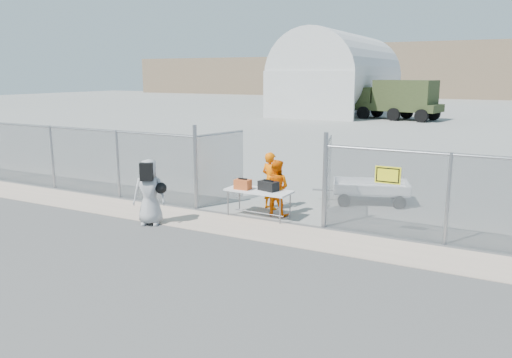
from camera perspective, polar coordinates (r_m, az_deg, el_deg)
The scene contains 14 objects.
ground at distance 12.38m, azimuth -4.29°, elevation -6.70°, with size 160.00×160.00×0.00m, color #464646.
tarmac_inside at distance 52.48m, azimuth 20.67°, elevation 6.88°, with size 160.00×80.00×0.01m, color gray.
dirt_strip at distance 13.20m, azimuth -2.01°, elevation -5.45°, with size 44.00×1.60×0.01m, color #C3AA92.
distant_hills at distance 87.97m, azimuth 27.14°, elevation 11.02°, with size 140.00×6.00×9.00m, color #7F684F, non-canonical shape.
chain_link_fence at distance 13.77m, azimuth 0.00°, elevation 0.00°, with size 40.00×0.20×2.20m, color gray, non-canonical shape.
quonset_hangar at distance 52.52m, azimuth 9.63°, elevation 11.84°, with size 9.00×18.00×8.00m, color silver, non-canonical shape.
folding_table at distance 13.95m, azimuth 0.32°, elevation -2.82°, with size 1.85×0.77×0.79m, color white, non-canonical shape.
orange_bag at distance 13.92m, azimuth -1.52°, elevation -0.61°, with size 0.44×0.29×0.27m, color #CE5725.
black_duffel at distance 13.76m, azimuth 1.43°, elevation -0.79°, with size 0.54×0.31×0.26m, color black.
security_worker_left at distance 14.69m, azimuth 1.66°, elevation -0.22°, with size 0.63×0.41×1.71m, color #FF6A01.
security_worker_right at distance 14.06m, azimuth 2.30°, elevation -1.01°, with size 0.78×0.61×1.60m, color #FF6A01.
visitor at distance 13.49m, azimuth -12.08°, elevation -1.47°, with size 0.86×0.56×1.76m, color #A0A0A0.
utility_trailer at distance 15.92m, azimuth 12.94°, elevation -1.40°, with size 2.96×1.53×0.72m, color white, non-canonical shape.
military_truck at distance 45.68m, azimuth 16.00°, elevation 8.68°, with size 7.15×2.64×3.41m, color #333E1E, non-canonical shape.
Camera 1 is at (6.20, -9.96, 3.95)m, focal length 35.00 mm.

